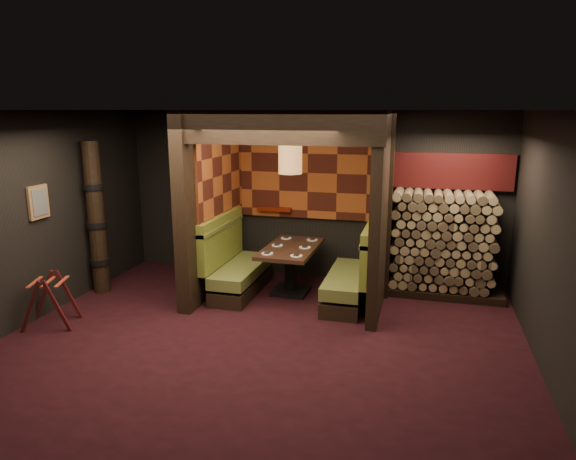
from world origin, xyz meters
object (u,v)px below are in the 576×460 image
at_px(booth_bench_left, 235,267).
at_px(luggage_rack, 50,299).
at_px(dining_table, 291,261).
at_px(totem_column, 96,219).
at_px(booth_bench_right, 354,277).
at_px(pendant_lamp, 290,159).
at_px(firewood_stack, 448,244).

height_order(booth_bench_left, luggage_rack, booth_bench_left).
bearing_deg(booth_bench_left, dining_table, 10.55).
bearing_deg(luggage_rack, totem_column, 96.22).
distance_m(booth_bench_right, luggage_rack, 4.28).
xyz_separation_m(booth_bench_left, totem_column, (-2.09, -0.55, 0.79)).
bearing_deg(booth_bench_right, pendant_lamp, 173.70).
relative_size(booth_bench_right, totem_column, 0.67).
height_order(booth_bench_left, dining_table, booth_bench_left).
distance_m(dining_table, totem_column, 3.12).
distance_m(booth_bench_left, firewood_stack, 3.35).
height_order(pendant_lamp, totem_column, pendant_lamp).
height_order(booth_bench_right, luggage_rack, booth_bench_right).
bearing_deg(pendant_lamp, totem_column, -167.39).
relative_size(dining_table, luggage_rack, 1.80).
distance_m(booth_bench_right, firewood_stack, 1.58).
distance_m(booth_bench_right, pendant_lamp, 2.02).
bearing_deg(totem_column, booth_bench_right, 7.86).
height_order(luggage_rack, totem_column, totem_column).
height_order(booth_bench_left, firewood_stack, firewood_stack).
bearing_deg(booth_bench_right, dining_table, 170.94).
bearing_deg(totem_column, luggage_rack, -83.78).
xyz_separation_m(pendant_lamp, firewood_stack, (2.37, 0.59, -1.32)).
height_order(totem_column, firewood_stack, totem_column).
xyz_separation_m(booth_bench_left, pendant_lamp, (0.87, 0.11, 1.74)).
relative_size(booth_bench_left, luggage_rack, 1.98).
bearing_deg(pendant_lamp, luggage_rack, -144.52).
bearing_deg(firewood_stack, totem_column, -166.81).
height_order(booth_bench_right, dining_table, booth_bench_right).
relative_size(booth_bench_left, pendant_lamp, 1.71).
bearing_deg(pendant_lamp, booth_bench_right, -6.30).
bearing_deg(booth_bench_left, pendant_lamp, 7.35).
bearing_deg(dining_table, firewood_stack, 12.76).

